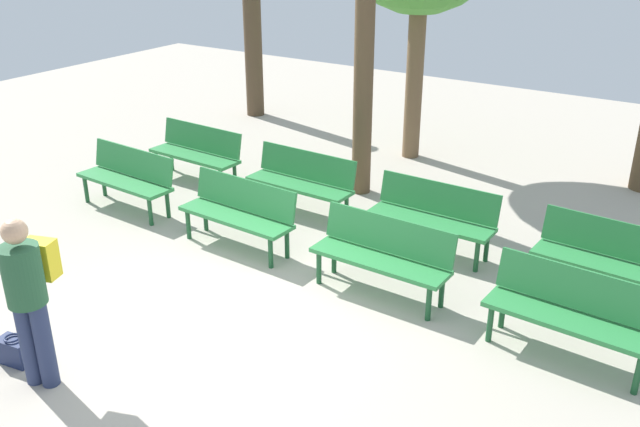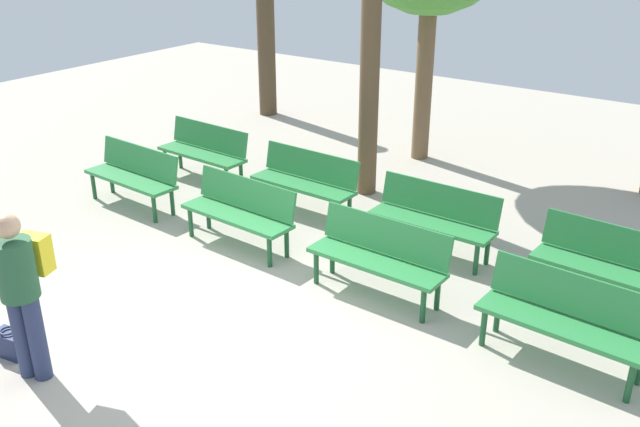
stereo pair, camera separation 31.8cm
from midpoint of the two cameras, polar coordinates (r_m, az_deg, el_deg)
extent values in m
plane|color=#B2A899|center=(7.44, -9.63, -9.06)|extent=(24.00, 24.00, 0.00)
cube|color=#2D8442|center=(10.29, -16.74, 2.51)|extent=(1.62, 0.52, 0.05)
cube|color=#2D8442|center=(10.32, -16.04, 4.11)|extent=(1.60, 0.20, 0.40)
cylinder|color=#194C28|center=(10.83, -19.57, 1.88)|extent=(0.06, 0.06, 0.40)
cylinder|color=#194C28|center=(9.77, -14.76, 0.14)|extent=(0.06, 0.06, 0.40)
cylinder|color=#194C28|center=(10.99, -18.23, 2.40)|extent=(0.06, 0.06, 0.40)
cylinder|color=#194C28|center=(9.95, -13.37, 0.74)|extent=(0.06, 0.06, 0.40)
cube|color=#2D8442|center=(8.81, -8.04, -0.32)|extent=(1.62, 0.51, 0.05)
cube|color=#2D8442|center=(8.84, -7.24, 1.56)|extent=(1.60, 0.20, 0.40)
cylinder|color=#194C28|center=(9.26, -11.80, -0.90)|extent=(0.06, 0.06, 0.40)
cylinder|color=#194C28|center=(8.37, -5.19, -3.25)|extent=(0.06, 0.06, 0.40)
cylinder|color=#194C28|center=(9.46, -10.40, -0.24)|extent=(0.06, 0.06, 0.40)
cylinder|color=#194C28|center=(8.58, -3.81, -2.47)|extent=(0.06, 0.06, 0.40)
cube|color=#2D8442|center=(7.67, 3.72, -3.94)|extent=(1.61, 0.48, 0.05)
cube|color=#2D8442|center=(7.72, 4.53, -1.75)|extent=(1.60, 0.16, 0.40)
cylinder|color=#194C28|center=(8.00, -1.23, -4.51)|extent=(0.06, 0.06, 0.40)
cylinder|color=#194C28|center=(7.38, 7.74, -7.39)|extent=(0.06, 0.06, 0.40)
cylinder|color=#194C28|center=(8.23, 0.06, -3.64)|extent=(0.06, 0.06, 0.40)
cylinder|color=#194C28|center=(7.63, 8.84, -6.33)|extent=(0.06, 0.06, 0.40)
cube|color=#2D8442|center=(6.98, 18.61, -8.35)|extent=(1.62, 0.53, 0.05)
cube|color=#2D8442|center=(7.02, 19.40, -5.91)|extent=(1.60, 0.21, 0.40)
cylinder|color=#194C28|center=(7.15, 12.62, -8.90)|extent=(0.06, 0.06, 0.40)
cylinder|color=#194C28|center=(6.85, 23.54, -12.15)|extent=(0.06, 0.06, 0.40)
cylinder|color=#194C28|center=(7.40, 13.66, -7.77)|extent=(0.06, 0.06, 0.40)
cube|color=#2D8442|center=(11.13, -11.18, 4.68)|extent=(1.62, 0.50, 0.05)
cube|color=#2D8442|center=(11.19, -10.55, 6.15)|extent=(1.60, 0.18, 0.40)
cylinder|color=#194C28|center=(11.60, -14.08, 4.01)|extent=(0.06, 0.06, 0.40)
cylinder|color=#194C28|center=(10.63, -9.05, 2.61)|extent=(0.06, 0.06, 0.40)
cylinder|color=#194C28|center=(11.80, -12.93, 4.46)|extent=(0.06, 0.06, 0.40)
cylinder|color=#194C28|center=(10.84, -7.89, 3.12)|extent=(0.06, 0.06, 0.40)
cube|color=#2D8442|center=(9.75, -2.69, 2.34)|extent=(1.61, 0.48, 0.05)
cube|color=#2D8442|center=(9.81, -2.02, 4.03)|extent=(1.60, 0.16, 0.40)
cylinder|color=#194C28|center=(10.13, -6.38, 1.68)|extent=(0.06, 0.06, 0.40)
cylinder|color=#194C28|center=(9.34, 0.18, -0.14)|extent=(0.06, 0.06, 0.40)
cylinder|color=#194C28|center=(10.36, -5.24, 2.24)|extent=(0.06, 0.06, 0.40)
cylinder|color=#194C28|center=(9.58, 1.25, 0.50)|extent=(0.06, 0.06, 0.40)
cube|color=#2D8442|center=(8.70, 8.07, -0.62)|extent=(1.61, 0.46, 0.05)
cube|color=#2D8442|center=(8.77, 8.74, 1.28)|extent=(1.60, 0.14, 0.40)
cylinder|color=#194C28|center=(8.96, 3.52, -1.27)|extent=(0.06, 0.06, 0.40)
cylinder|color=#194C28|center=(8.42, 11.77, -3.50)|extent=(0.06, 0.06, 0.40)
cylinder|color=#194C28|center=(9.21, 4.53, -0.57)|extent=(0.06, 0.06, 0.40)
cylinder|color=#194C28|center=(8.69, 12.59, -2.68)|extent=(0.06, 0.06, 0.40)
cube|color=#2D8442|center=(8.14, 21.59, -4.00)|extent=(1.62, 0.53, 0.05)
cube|color=#2D8442|center=(8.21, 22.24, -1.94)|extent=(1.60, 0.22, 0.40)
cylinder|color=#194C28|center=(8.26, 16.42, -4.59)|extent=(0.06, 0.06, 0.40)
cylinder|color=#194C28|center=(8.53, 17.19, -3.74)|extent=(0.06, 0.06, 0.40)
cylinder|color=brown|center=(11.92, 7.07, 11.51)|extent=(0.29, 0.29, 2.97)
cylinder|color=#4C3A28|center=(14.56, -6.19, 13.67)|extent=(0.36, 0.36, 2.91)
cylinder|color=brown|center=(10.21, 2.68, 10.00)|extent=(0.29, 0.29, 3.12)
cylinder|color=navy|center=(6.82, -23.08, -9.96)|extent=(0.16, 0.16, 0.85)
cylinder|color=navy|center=(6.91, -24.17, -9.70)|extent=(0.16, 0.16, 0.85)
cylinder|color=#235133|center=(6.52, -24.63, -4.67)|extent=(0.43, 0.43, 0.55)
sphere|color=tan|center=(6.35, -25.26, -1.37)|extent=(0.22, 0.22, 0.22)
cube|color=yellow|center=(6.69, -23.35, -3.46)|extent=(0.32, 0.26, 0.36)
cube|color=#192347|center=(7.39, -25.03, -10.27)|extent=(0.34, 0.23, 0.26)
torus|color=#192347|center=(7.32, -25.24, -9.29)|extent=(0.16, 0.16, 0.02)
camera|label=1|loc=(0.16, -91.07, -0.47)|focal=38.74mm
camera|label=2|loc=(0.16, 88.93, 0.47)|focal=38.74mm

